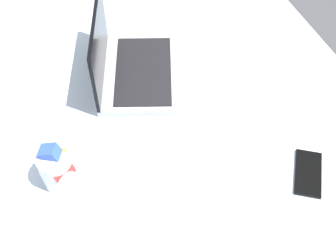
% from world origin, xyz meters
% --- Properties ---
extents(bed_mattress, '(1.80, 1.40, 0.18)m').
position_xyz_m(bed_mattress, '(0.00, 0.00, 0.09)').
color(bed_mattress, silver).
rests_on(bed_mattress, ground).
extents(laptop, '(0.39, 0.33, 0.23)m').
position_xyz_m(laptop, '(-0.06, -0.04, 0.22)').
color(laptop, '#B7BABC').
rests_on(laptop, bed_mattress).
extents(snack_cup, '(0.10, 0.09, 0.14)m').
position_xyz_m(snack_cup, '(-0.35, 0.24, 0.24)').
color(snack_cup, silver).
rests_on(snack_cup, bed_mattress).
extents(cell_phone, '(0.15, 0.13, 0.01)m').
position_xyz_m(cell_phone, '(-0.57, -0.37, 0.18)').
color(cell_phone, black).
rests_on(cell_phone, bed_mattress).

